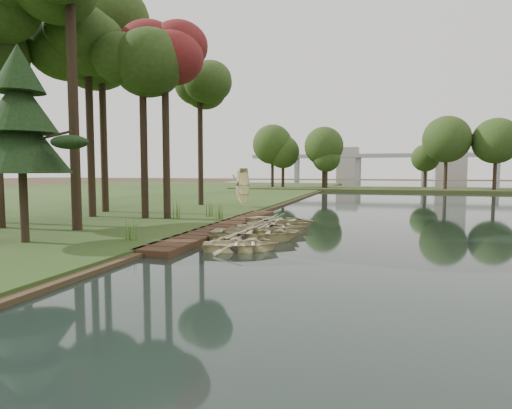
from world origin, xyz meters
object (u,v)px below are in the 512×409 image
(rowboat_0, at_px, (241,243))
(stored_rowboat, at_px, (243,203))
(boardwalk, at_px, (225,227))
(rowboat_2, at_px, (254,231))
(rowboat_1, at_px, (240,237))
(pine_tree, at_px, (20,122))

(rowboat_0, height_order, stored_rowboat, stored_rowboat)
(boardwalk, relative_size, stored_rowboat, 5.16)
(boardwalk, height_order, stored_rowboat, stored_rowboat)
(boardwalk, distance_m, stored_rowboat, 11.05)
(rowboat_2, bearing_deg, stored_rowboat, 14.10)
(rowboat_0, relative_size, stored_rowboat, 0.98)
(boardwalk, height_order, rowboat_2, rowboat_2)
(rowboat_2, bearing_deg, rowboat_1, 158.96)
(rowboat_0, bearing_deg, stored_rowboat, -0.47)
(rowboat_0, relative_size, pine_tree, 0.38)
(pine_tree, bearing_deg, rowboat_2, 27.77)
(rowboat_0, height_order, pine_tree, pine_tree)
(rowboat_1, distance_m, rowboat_2, 1.11)
(rowboat_2, relative_size, pine_tree, 0.50)
(pine_tree, bearing_deg, boardwalk, 53.00)
(boardwalk, xyz_separation_m, rowboat_0, (2.81, -5.82, 0.21))
(rowboat_0, distance_m, pine_tree, 10.03)
(rowboat_0, xyz_separation_m, stored_rowboat, (-5.21, 16.59, 0.26))
(rowboat_1, bearing_deg, pine_tree, 130.62)
(boardwalk, xyz_separation_m, pine_tree, (-5.80, -7.70, 4.99))
(rowboat_1, height_order, stored_rowboat, stored_rowboat)
(stored_rowboat, bearing_deg, pine_tree, -168.54)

